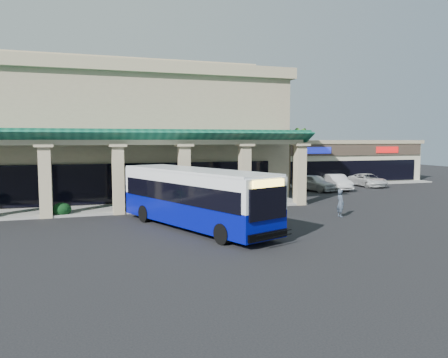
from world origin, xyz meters
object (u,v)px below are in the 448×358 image
object	(u,v)px
pedestrian	(340,203)
car_gray	(367,180)
transit_bus	(195,199)
car_white	(337,182)
car_silver	(314,183)

from	to	relation	value
pedestrian	car_gray	xyz separation A→B (m)	(13.07, 14.95, -0.21)
pedestrian	car_gray	bearing A→B (deg)	-38.52
transit_bus	pedestrian	world-z (taller)	transit_bus
car_white	car_gray	distance (m)	5.17
car_silver	car_white	xyz separation A→B (m)	(2.57, 0.06, -0.04)
transit_bus	car_silver	bearing A→B (deg)	20.29
transit_bus	car_white	xyz separation A→B (m)	(18.02, 13.91, -0.90)
transit_bus	car_silver	distance (m)	20.77
pedestrian	car_silver	distance (m)	14.33
transit_bus	car_gray	bearing A→B (deg)	12.74
transit_bus	car_white	bearing A→B (deg)	16.09
pedestrian	car_silver	bearing A→B (deg)	-20.50
pedestrian	car_silver	xyz separation A→B (m)	(5.63, 13.18, -0.08)
car_white	pedestrian	bearing A→B (deg)	-111.51
pedestrian	car_white	distance (m)	15.57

